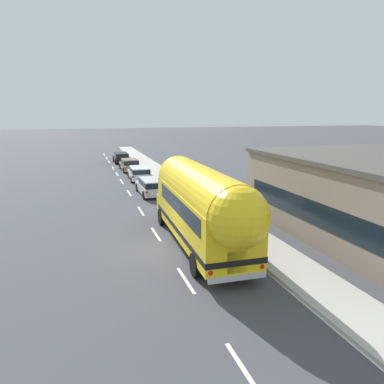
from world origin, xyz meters
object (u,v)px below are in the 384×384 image
at_px(car_lead, 151,185).
at_px(car_second, 139,172).
at_px(car_fourth, 121,157).
at_px(painted_bus, 203,205).
at_px(car_third, 130,164).

relative_size(car_lead, car_second, 1.06).
relative_size(car_lead, car_fourth, 1.05).
bearing_deg(car_lead, car_second, 89.12).
bearing_deg(painted_bus, car_third, 90.00).
bearing_deg(car_fourth, car_lead, -89.59).
relative_size(painted_bus, car_second, 2.72).
xyz_separation_m(car_third, car_fourth, (-0.19, 7.28, 0.05)).
bearing_deg(car_second, painted_bus, -90.21).
xyz_separation_m(car_second, car_third, (-0.07, 6.50, -0.04)).
bearing_deg(car_fourth, painted_bus, -89.68).
height_order(car_lead, car_fourth, same).
relative_size(car_third, car_fourth, 1.10).
bearing_deg(car_lead, car_fourth, 90.41).
height_order(painted_bus, car_lead, painted_bus).
height_order(car_lead, car_third, same).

